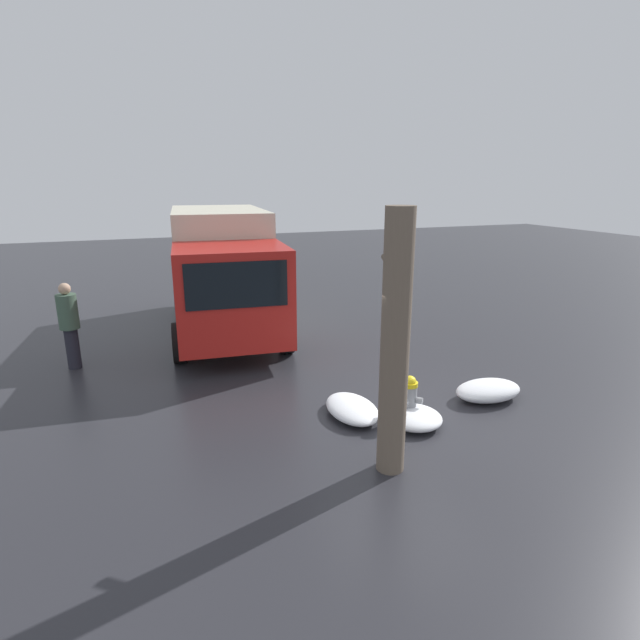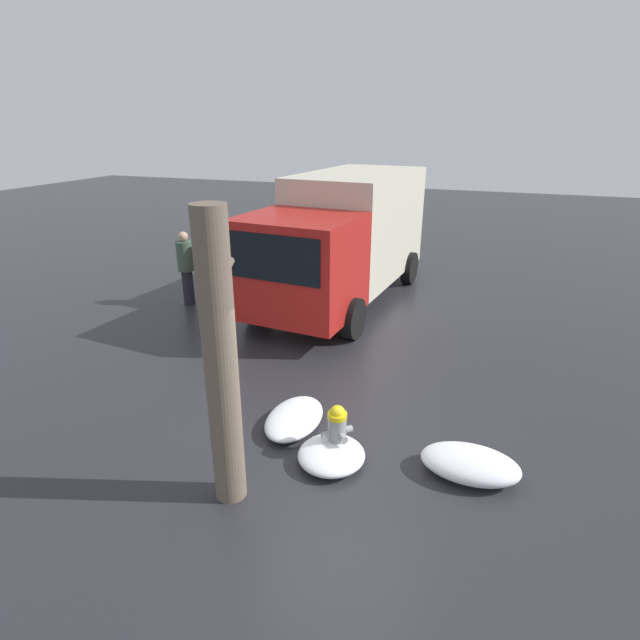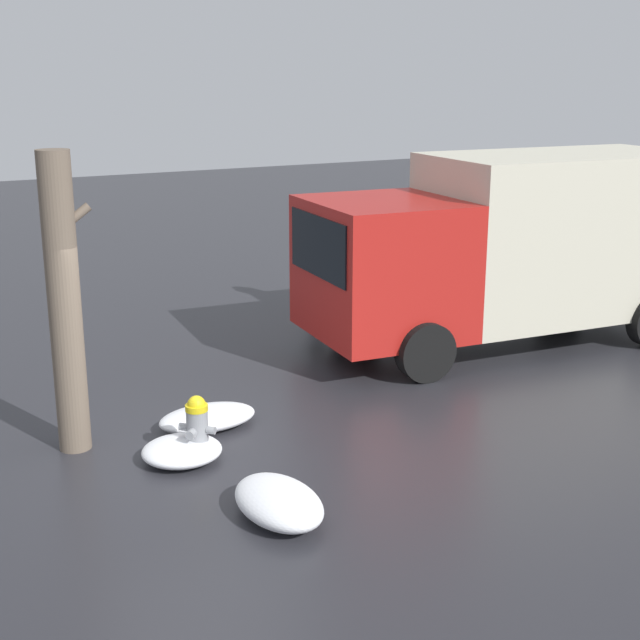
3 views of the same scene
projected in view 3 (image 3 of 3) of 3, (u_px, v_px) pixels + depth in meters
ground_plane at (199, 458)px, 10.62m from camera, size 60.00×60.00×0.00m
fire_hydrant at (197, 426)px, 10.51m from camera, size 0.39×0.39×0.78m
tree_trunk at (65, 305)px, 10.41m from camera, size 0.59×0.38×3.61m
delivery_truck at (512, 244)px, 14.75m from camera, size 6.87×3.16×3.14m
pedestrian at (317, 256)px, 17.13m from camera, size 0.40×0.40×1.86m
snow_pile_by_hydrant at (208, 418)px, 11.50m from camera, size 1.29×0.80×0.26m
snow_pile_curbside at (182, 451)px, 10.50m from camera, size 0.95×0.92×0.26m
snow_pile_by_tree at (279, 502)px, 9.16m from camera, size 0.80×1.29×0.35m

